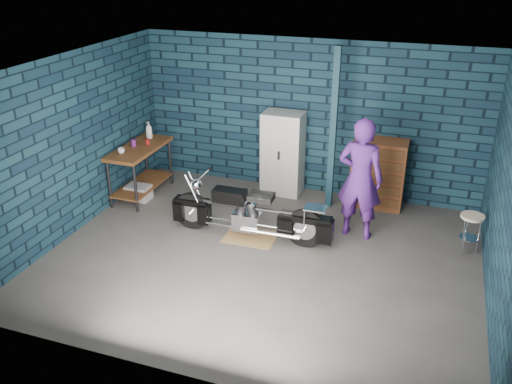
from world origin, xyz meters
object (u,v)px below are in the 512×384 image
at_px(motorcycle, 250,210).
at_px(locker, 283,153).
at_px(tool_chest, 378,174).
at_px(shop_stool, 470,234).
at_px(person, 360,179).
at_px(workbench, 141,171).
at_px(storage_bin, 139,192).

xyz_separation_m(motorcycle, locker, (-0.02, 1.75, 0.27)).
distance_m(tool_chest, shop_stool, 1.88).
bearing_deg(tool_chest, shop_stool, -37.45).
bearing_deg(shop_stool, person, -179.87).
relative_size(workbench, motorcycle, 0.65).
bearing_deg(motorcycle, storage_bin, 163.73).
bearing_deg(tool_chest, workbench, -166.78).
bearing_deg(tool_chest, locker, 180.00).
distance_m(workbench, locker, 2.51).
relative_size(locker, shop_stool, 2.46).
distance_m(person, tool_chest, 1.20).
distance_m(storage_bin, shop_stool, 5.44).
bearing_deg(storage_bin, locker, 25.99).
bearing_deg(storage_bin, workbench, 96.31).
bearing_deg(locker, tool_chest, 0.00).
height_order(storage_bin, tool_chest, tool_chest).
relative_size(workbench, locker, 0.95).
bearing_deg(locker, shop_stool, -19.76).
bearing_deg(workbench, person, -2.99).
height_order(workbench, motorcycle, motorcycle).
relative_size(motorcycle, person, 1.15).
bearing_deg(person, workbench, 2.81).
xyz_separation_m(storage_bin, shop_stool, (5.44, -0.02, 0.17)).
bearing_deg(motorcycle, tool_chest, 45.71).
height_order(workbench, person, person).
relative_size(person, storage_bin, 4.53).
xyz_separation_m(locker, shop_stool, (3.15, -1.13, -0.44)).
xyz_separation_m(person, locker, (-1.53, 1.14, -0.19)).
xyz_separation_m(motorcycle, person, (1.51, 0.61, 0.46)).
relative_size(storage_bin, shop_stool, 0.69).
xyz_separation_m(workbench, shop_stool, (5.46, -0.20, -0.15)).
bearing_deg(workbench, motorcycle, -19.28).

